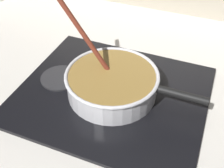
# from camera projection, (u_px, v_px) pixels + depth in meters

# --- Properties ---
(ground) EXTENTS (2.40, 1.60, 0.04)m
(ground) POSITION_uv_depth(u_px,v_px,m) (60.00, 133.00, 0.78)
(ground) COLOR beige
(hob_plate) EXTENTS (0.56, 0.48, 0.01)m
(hob_plate) POSITION_uv_depth(u_px,v_px,m) (112.00, 94.00, 0.86)
(hob_plate) COLOR black
(hob_plate) RESTS_ON ground
(burner_ring) EXTENTS (0.19, 0.19, 0.01)m
(burner_ring) POSITION_uv_depth(u_px,v_px,m) (112.00, 92.00, 0.86)
(burner_ring) COLOR #592D0C
(burner_ring) RESTS_ON hob_plate
(spare_burner) EXTENTS (0.12, 0.12, 0.01)m
(spare_burner) POSITION_uv_depth(u_px,v_px,m) (60.00, 78.00, 0.91)
(spare_burner) COLOR #262628
(spare_burner) RESTS_ON hob_plate
(cooking_pan) EXTENTS (0.46, 0.28, 0.30)m
(cooking_pan) POSITION_uv_depth(u_px,v_px,m) (112.00, 83.00, 0.83)
(cooking_pan) COLOR silver
(cooking_pan) RESTS_ON hob_plate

